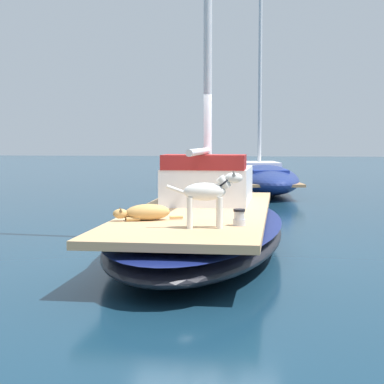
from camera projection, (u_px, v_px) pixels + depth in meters
The scene contains 8 objects.
ground_plane at pixel (201, 251), 9.86m from camera, with size 120.00×120.00×0.00m, color #143347.
sailboat_main at pixel (201, 230), 9.83m from camera, with size 2.52×7.24×0.66m.
cabin_house at pixel (209, 182), 10.88m from camera, with size 1.40×2.22×0.84m.
dog_tan at pixel (145, 212), 8.42m from camera, with size 0.91×0.47×0.22m.
dog_white at pixel (208, 194), 7.67m from camera, with size 0.94×0.31×0.70m.
deck_winch at pixel (239, 218), 7.90m from camera, with size 0.16×0.16×0.21m.
coiled_rope at pixel (153, 215), 8.90m from camera, with size 0.32×0.32×0.04m, color beige.
moored_boat_far_astern at pixel (262, 177), 20.70m from camera, with size 3.18×7.11×8.05m.
Camera 1 is at (1.22, -9.68, 1.73)m, focal length 58.82 mm.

